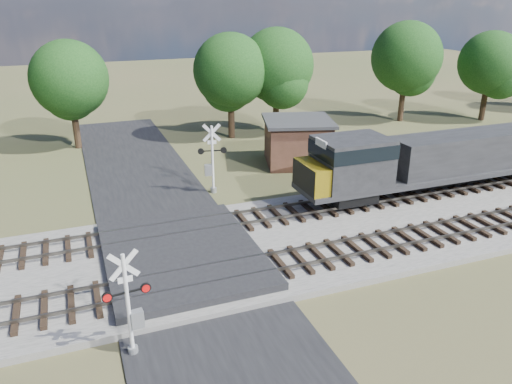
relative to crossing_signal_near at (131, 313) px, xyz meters
name	(u,v)px	position (x,y,z in m)	size (l,w,h in m)	color
ground	(185,266)	(3.00, 5.37, -1.70)	(160.00, 160.00, 0.00)	#47512B
ballast_bed	(364,226)	(13.00, 5.87, -1.55)	(140.00, 10.00, 0.30)	gray
road	(184,265)	(3.00, 5.37, -1.66)	(7.00, 60.00, 0.08)	black
crossing_panel	(182,255)	(3.00, 5.87, -1.38)	(7.00, 9.00, 0.62)	#262628
track_near	(263,266)	(6.13, 3.37, -1.28)	(140.00, 2.60, 0.33)	black
track_far	(228,222)	(6.13, 8.37, -1.28)	(140.00, 2.60, 0.33)	black
crossing_signal_near	(131,313)	(0.00, 0.00, 0.00)	(1.65, 0.37, 4.08)	silver
crossing_signal_far	(211,165)	(6.79, 13.86, 0.17)	(1.80, 0.47, 4.49)	silver
equipment_shed	(297,141)	(14.41, 17.38, -0.01)	(6.06, 6.06, 3.34)	#442A1D
treeline	(150,69)	(5.35, 25.67, 4.63)	(85.58, 11.49, 11.74)	black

